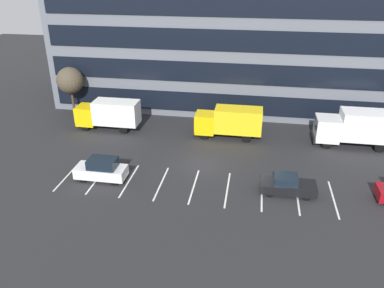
# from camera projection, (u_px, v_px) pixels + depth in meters

# --- Properties ---
(ground_plane) EXTENTS (120.00, 120.00, 0.00)m
(ground_plane) POSITION_uv_depth(u_px,v_px,m) (201.00, 164.00, 35.32)
(ground_plane) COLOR #262628
(office_building) EXTENTS (40.64, 13.39, 18.00)m
(office_building) POSITION_uv_depth(u_px,v_px,m) (223.00, 32.00, 47.35)
(office_building) COLOR slate
(office_building) RESTS_ON ground_plane
(lot_markings) EXTENTS (22.54, 5.40, 0.01)m
(lot_markings) POSITION_uv_depth(u_px,v_px,m) (194.00, 186.00, 31.87)
(lot_markings) COLOR silver
(lot_markings) RESTS_ON ground_plane
(box_truck_white) EXTENTS (8.00, 2.65, 3.71)m
(box_truck_white) POSITION_uv_depth(u_px,v_px,m) (358.00, 127.00, 37.95)
(box_truck_white) COLOR white
(box_truck_white) RESTS_ON ground_plane
(box_truck_yellow) EXTENTS (7.07, 2.34, 3.28)m
(box_truck_yellow) POSITION_uv_depth(u_px,v_px,m) (109.00, 113.00, 41.94)
(box_truck_yellow) COLOR yellow
(box_truck_yellow) RESTS_ON ground_plane
(box_truck_yellow_all) EXTENTS (7.06, 2.34, 3.27)m
(box_truck_yellow_all) POSITION_uv_depth(u_px,v_px,m) (230.00, 121.00, 39.91)
(box_truck_yellow_all) COLOR yellow
(box_truck_yellow_all) RESTS_ON ground_plane
(suv_white) EXTENTS (4.32, 1.83, 1.95)m
(suv_white) POSITION_uv_depth(u_px,v_px,m) (102.00, 169.00, 32.55)
(suv_white) COLOR white
(suv_white) RESTS_ON ground_plane
(sedan_black) EXTENTS (4.43, 1.85, 1.59)m
(sedan_black) POSITION_uv_depth(u_px,v_px,m) (287.00, 185.00, 30.65)
(sedan_black) COLOR black
(sedan_black) RESTS_ON ground_plane
(bare_tree) EXTENTS (3.12, 3.12, 5.85)m
(bare_tree) POSITION_uv_depth(u_px,v_px,m) (70.00, 81.00, 44.80)
(bare_tree) COLOR #473323
(bare_tree) RESTS_ON ground_plane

